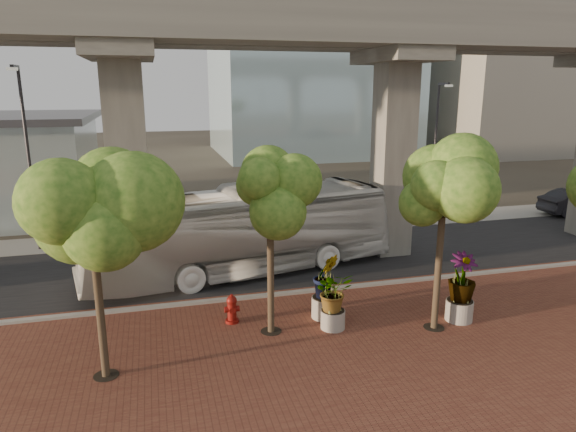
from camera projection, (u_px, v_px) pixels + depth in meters
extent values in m
plane|color=#322C24|center=(281.00, 277.00, 22.00)|extent=(160.00, 160.00, 0.00)
cube|color=brown|center=(350.00, 374.00, 14.50)|extent=(70.00, 13.00, 0.06)
cube|color=black|center=(270.00, 262.00, 23.87)|extent=(90.00, 8.00, 0.04)
cube|color=#A09D95|center=(293.00, 293.00, 20.11)|extent=(70.00, 0.25, 0.16)
cube|color=#A09D95|center=(248.00, 231.00, 29.02)|extent=(90.00, 3.00, 0.06)
cube|color=gray|center=(277.00, 19.00, 19.83)|extent=(72.00, 2.40, 1.80)
cube|color=gray|center=(260.00, 28.00, 22.83)|extent=(72.00, 2.40, 1.80)
cube|color=gray|center=(511.00, 53.00, 62.34)|extent=(18.00, 16.00, 24.00)
imported|color=silver|center=(240.00, 232.00, 22.11)|extent=(13.85, 5.61, 3.76)
cylinder|color=maroon|center=(232.00, 321.00, 17.66)|extent=(0.46, 0.46, 0.10)
cylinder|color=maroon|center=(232.00, 311.00, 17.57)|extent=(0.31, 0.31, 0.74)
sphere|color=maroon|center=(232.00, 301.00, 17.48)|extent=(0.36, 0.36, 0.36)
cylinder|color=maroon|center=(232.00, 296.00, 17.44)|extent=(0.10, 0.10, 0.13)
cylinder|color=maroon|center=(232.00, 309.00, 17.55)|extent=(0.51, 0.21, 0.21)
cylinder|color=#AEA79D|center=(333.00, 319.00, 17.17)|extent=(0.82, 0.82, 0.64)
imported|color=#2B5B18|center=(333.00, 291.00, 16.93)|extent=(1.82, 1.82, 1.36)
cylinder|color=#A09C90|center=(459.00, 310.00, 17.75)|extent=(0.93, 0.93, 0.72)
imported|color=#2B5B18|center=(462.00, 277.00, 17.46)|extent=(2.27, 2.27, 1.70)
cylinder|color=#99968A|center=(325.00, 307.00, 17.99)|extent=(0.96, 0.96, 0.75)
imported|color=#2B5B18|center=(326.00, 276.00, 17.71)|extent=(2.13, 2.13, 1.60)
cylinder|color=#4E3E2C|center=(100.00, 314.00, 13.94)|extent=(0.22, 0.22, 3.74)
cylinder|color=black|center=(106.00, 375.00, 14.39)|extent=(0.70, 0.70, 0.01)
cylinder|color=#4E3E2C|center=(271.00, 278.00, 16.55)|extent=(0.22, 0.22, 3.78)
cylinder|color=black|center=(271.00, 331.00, 17.00)|extent=(0.70, 0.70, 0.01)
cylinder|color=#4E3E2C|center=(438.00, 274.00, 16.81)|extent=(0.22, 0.22, 3.85)
cylinder|color=black|center=(434.00, 327.00, 17.27)|extent=(0.70, 0.70, 0.01)
cylinder|color=#2F2E33|center=(29.00, 162.00, 24.68)|extent=(0.15, 0.15, 8.79)
cube|color=#2F2E33|center=(15.00, 67.00, 23.10)|extent=(0.16, 1.10, 0.16)
cube|color=silver|center=(12.00, 69.00, 22.61)|extent=(0.44, 0.22, 0.13)
cylinder|color=#323238|center=(435.00, 153.00, 30.78)|extent=(0.14, 0.14, 8.08)
cube|color=#323238|center=(444.00, 84.00, 29.32)|extent=(0.15, 1.01, 0.15)
cube|color=silver|center=(449.00, 86.00, 28.87)|extent=(0.40, 0.20, 0.12)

